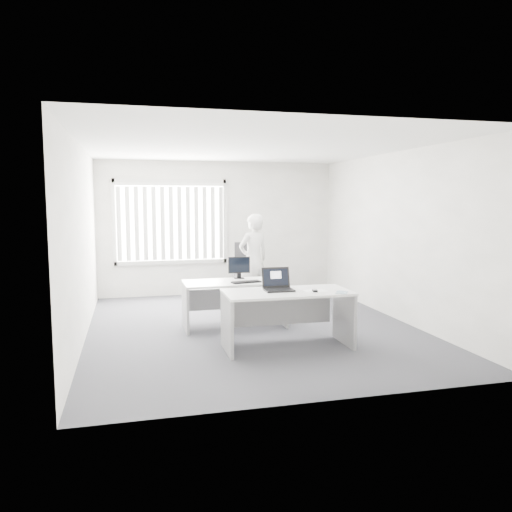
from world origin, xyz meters
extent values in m
plane|color=#47474E|center=(0.00, 0.00, 0.00)|extent=(6.00, 6.00, 0.00)
cube|color=white|center=(0.00, 3.00, 1.40)|extent=(5.00, 0.02, 2.80)
cube|color=white|center=(0.00, -3.00, 1.40)|extent=(5.00, 0.02, 2.80)
cube|color=white|center=(-2.50, 0.00, 1.40)|extent=(0.02, 6.00, 2.80)
cube|color=white|center=(2.50, 0.00, 1.40)|extent=(0.02, 6.00, 2.80)
cube|color=white|center=(0.00, 0.00, 2.80)|extent=(5.00, 6.00, 0.02)
cube|color=beige|center=(-1.00, 2.96, 1.55)|extent=(2.32, 0.06, 1.76)
cube|color=silver|center=(0.21, -1.16, 0.76)|extent=(1.71, 0.81, 0.03)
cube|color=gray|center=(-0.63, -1.16, 0.37)|extent=(0.05, 0.74, 0.75)
cube|color=gray|center=(1.04, -1.17, 0.37)|extent=(0.05, 0.74, 0.75)
cube|color=silver|center=(-0.25, 0.12, 0.71)|extent=(1.60, 0.75, 0.03)
cube|color=gray|center=(-1.03, 0.12, 0.35)|extent=(0.04, 0.69, 0.70)
cube|color=gray|center=(0.52, 0.12, 0.35)|extent=(0.04, 0.69, 0.70)
cylinder|color=black|center=(0.34, 1.86, 0.04)|extent=(0.82, 0.82, 0.09)
cylinder|color=black|center=(0.34, 1.86, 0.25)|extent=(0.08, 0.08, 0.51)
cube|color=black|center=(0.34, 1.86, 0.51)|extent=(0.63, 0.63, 0.08)
cube|color=black|center=(0.41, 2.08, 0.86)|extent=(0.49, 0.19, 0.61)
imported|color=silver|center=(0.43, 1.64, 0.87)|extent=(0.74, 0.62, 1.74)
cube|color=white|center=(0.58, -1.23, 0.78)|extent=(0.31, 0.23, 0.00)
cube|color=white|center=(0.87, -1.45, 0.78)|extent=(0.23, 0.25, 0.01)
cube|color=black|center=(-0.11, -0.05, 0.74)|extent=(0.48, 0.22, 0.02)
camera|label=1|loc=(-1.83, -7.47, 2.00)|focal=35.00mm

